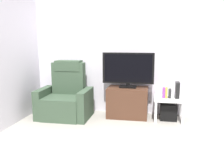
% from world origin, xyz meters
% --- Properties ---
extents(ground_plane, '(6.40, 6.40, 0.00)m').
position_xyz_m(ground_plane, '(0.00, 0.00, 0.00)').
color(ground_plane, '#9E998E').
extents(wall_back, '(6.40, 0.06, 2.60)m').
position_xyz_m(wall_back, '(0.00, 1.13, 1.30)').
color(wall_back, silver).
rests_on(wall_back, ground).
extents(wall_side, '(0.06, 4.48, 2.60)m').
position_xyz_m(wall_side, '(-1.88, 0.00, 1.30)').
color(wall_side, silver).
rests_on(wall_side, ground).
extents(tv_stand, '(0.77, 0.49, 0.58)m').
position_xyz_m(tv_stand, '(0.09, 0.82, 0.29)').
color(tv_stand, '#4C2D1E').
rests_on(tv_stand, ground).
extents(television, '(0.98, 0.20, 0.67)m').
position_xyz_m(television, '(0.09, 0.84, 0.93)').
color(television, black).
rests_on(television, tv_stand).
extents(recliner_armchair, '(0.98, 0.78, 1.08)m').
position_xyz_m(recliner_armchair, '(-1.09, 0.63, 0.37)').
color(recliner_armchair, '#384C38').
rests_on(recliner_armchair, ground).
extents(side_table, '(0.54, 0.54, 0.42)m').
position_xyz_m(side_table, '(0.87, 0.80, 0.36)').
color(side_table, white).
rests_on(side_table, ground).
extents(subwoofer_box, '(0.30, 0.30, 0.30)m').
position_xyz_m(subwoofer_box, '(0.87, 0.80, 0.15)').
color(subwoofer_box, black).
rests_on(subwoofer_box, ground).
extents(book_leftmost, '(0.05, 0.13, 0.19)m').
position_xyz_m(book_leftmost, '(0.77, 0.78, 0.52)').
color(book_leftmost, purple).
rests_on(book_leftmost, side_table).
extents(book_middle, '(0.04, 0.14, 0.19)m').
position_xyz_m(book_middle, '(0.82, 0.78, 0.52)').
color(book_middle, gold).
rests_on(book_middle, side_table).
extents(book_rightmost, '(0.05, 0.10, 0.17)m').
position_xyz_m(book_rightmost, '(0.88, 0.78, 0.50)').
color(book_rightmost, '#262626').
rests_on(book_rightmost, side_table).
extents(game_console, '(0.07, 0.20, 0.30)m').
position_xyz_m(game_console, '(1.02, 0.81, 0.57)').
color(game_console, black).
rests_on(game_console, side_table).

